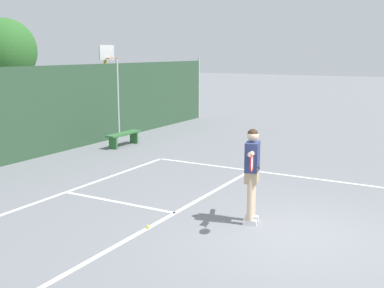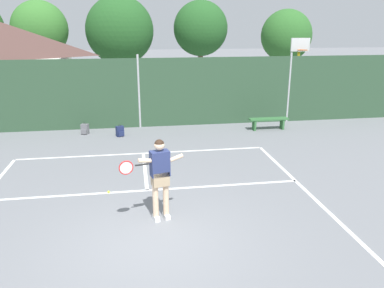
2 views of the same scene
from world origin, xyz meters
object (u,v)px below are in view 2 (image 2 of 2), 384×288
tennis_player (160,173)px  backpack_grey (85,129)px  backpack_navy (120,131)px  courtside_bench (268,121)px  basketball_hoop (298,66)px  tennis_ball (109,192)px

tennis_player → backpack_grey: 7.79m
backpack_navy → courtside_bench: (6.00, 0.05, 0.17)m
basketball_hoop → tennis_ball: (-8.42, -7.81, -2.28)m
tennis_ball → courtside_bench: (6.18, 5.29, 0.33)m
basketball_hoop → backpack_navy: size_ratio=7.67×
backpack_grey → tennis_player: bearing=-71.8°
basketball_hoop → backpack_grey: 10.05m
backpack_grey → backpack_navy: size_ratio=1.00×
tennis_ball → courtside_bench: 8.14m
basketball_hoop → tennis_ball: bearing=-137.1°
tennis_player → backpack_grey: size_ratio=4.01×
backpack_grey → backpack_navy: bearing=-21.2°
basketball_hoop → backpack_grey: basketball_hoop is taller
basketball_hoop → courtside_bench: (-2.24, -2.52, -1.95)m
basketball_hoop → courtside_bench: basketball_hoop is taller
tennis_ball → courtside_bench: courtside_bench is taller
backpack_grey → backpack_navy: (1.38, -0.54, 0.00)m
basketball_hoop → tennis_ball: 11.71m
tennis_player → backpack_grey: tennis_player is taller
backpack_navy → tennis_player: bearing=-81.3°
basketball_hoop → backpack_grey: bearing=-168.0°
tennis_player → tennis_ball: (-1.22, 1.58, -1.08)m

